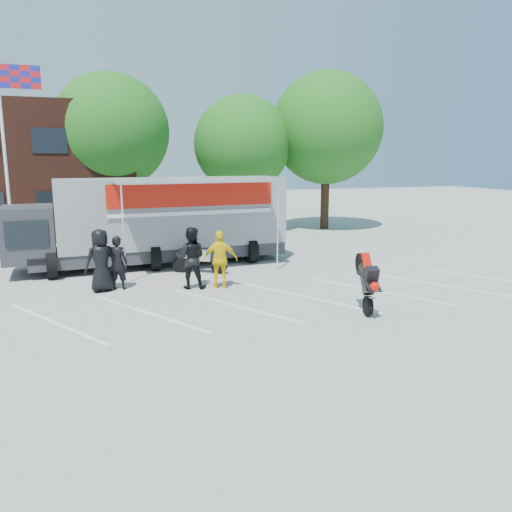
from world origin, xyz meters
TOP-DOWN VIEW (x-y plane):
  - ground at (0.00, 0.00)m, footprint 100.00×100.00m
  - parking_bay_lines at (0.00, 1.00)m, footprint 18.09×13.33m
  - flagpole at (-6.24, 10.00)m, footprint 1.61×0.12m
  - tree_left at (-2.00, 16.00)m, footprint 6.12×6.12m
  - tree_mid at (5.00, 15.00)m, footprint 5.44×5.44m
  - tree_right at (10.00, 14.50)m, footprint 6.46×6.46m
  - transporter_truck at (-0.82, 7.35)m, footprint 10.95×5.66m
  - parked_motorcycle at (0.24, 5.30)m, footprint 2.19×1.63m
  - stunt_bike_rider at (3.49, -0.63)m, footprint 1.04×1.64m
  - spectator_leather_a at (-3.27, 3.83)m, footprint 1.13×0.92m
  - spectator_leather_b at (-2.76, 3.90)m, footprint 0.75×0.64m
  - spectator_leather_c at (-0.50, 3.27)m, footprint 1.17×1.04m
  - spectator_hivis at (0.40, 2.95)m, footprint 1.19×0.73m

SIDE VIEW (x-z plane):
  - ground at x=0.00m, z-range 0.00..0.00m
  - transporter_truck at x=-0.82m, z-range -1.70..1.70m
  - parked_motorcycle at x=0.24m, z-range -0.55..0.55m
  - stunt_bike_rider at x=3.49m, z-range -0.89..0.89m
  - parking_bay_lines at x=0.00m, z-range 0.00..0.01m
  - spectator_leather_b at x=-2.76m, z-range 0.00..1.75m
  - spectator_hivis at x=0.40m, z-range 0.00..1.89m
  - spectator_leather_a at x=-3.27m, z-range 0.00..2.00m
  - spectator_leather_c at x=-0.50m, z-range 0.00..2.00m
  - tree_mid at x=5.00m, z-range 1.10..8.78m
  - flagpole at x=-6.24m, z-range 1.05..9.05m
  - tree_left at x=-2.00m, z-range 1.25..9.89m
  - tree_right at x=10.00m, z-range 1.32..10.44m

